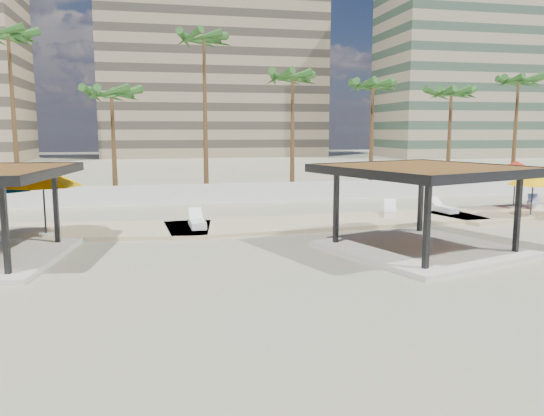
{
  "coord_description": "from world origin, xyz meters",
  "views": [
    {
      "loc": [
        -6.44,
        -17.69,
        4.62
      ],
      "look_at": [
        -1.73,
        3.59,
        1.4
      ],
      "focal_mm": 35.0,
      "sensor_mm": 36.0,
      "label": 1
    }
  ],
  "objects": [
    {
      "name": "ground",
      "position": [
        0.0,
        0.0,
        0.0
      ],
      "size": [
        200.0,
        200.0,
        0.0
      ],
      "primitive_type": "plane",
      "color": "tan",
      "rests_on": "ground"
    },
    {
      "name": "lounger_a",
      "position": [
        -4.61,
        6.63,
        0.36
      ],
      "size": [
        0.72,
        2.04,
        0.76
      ],
      "rotation": [
        0.0,
        0.0,
        1.6
      ],
      "color": "white",
      "rests_on": "promenade"
    },
    {
      "name": "umbrella_c",
      "position": [
        13.47,
        8.52,
        2.51
      ],
      "size": [
        3.58,
        3.58,
        2.72
      ],
      "rotation": [
        0.0,
        0.0,
        -0.19
      ],
      "color": "beige",
      "rests_on": "promenade"
    },
    {
      "name": "promenade",
      "position": [
        2.0,
        7.67,
        0.06
      ],
      "size": [
        44.45,
        7.97,
        0.24
      ],
      "color": "#C6B284",
      "rests_on": "ground"
    },
    {
      "name": "palm_g",
      "position": [
        15.0,
        18.2,
        7.05
      ],
      "size": [
        3.0,
        3.0,
        8.15
      ],
      "color": "brown",
      "rests_on": "ground"
    },
    {
      "name": "lounger_c",
      "position": [
        8.94,
        8.33,
        0.35
      ],
      "size": [
        0.86,
        1.94,
        0.71
      ],
      "rotation": [
        0.0,
        0.0,
        1.71
      ],
      "color": "white",
      "rests_on": "promenade"
    },
    {
      "name": "palm_c",
      "position": [
        -9.0,
        18.1,
        6.66
      ],
      "size": [
        3.0,
        3.0,
        7.74
      ],
      "color": "brown",
      "rests_on": "ground"
    },
    {
      "name": "boundary_wall",
      "position": [
        0.0,
        16.0,
        0.6
      ],
      "size": [
        56.0,
        0.3,
        1.2
      ],
      "primitive_type": "cube",
      "color": "silver",
      "rests_on": "ground"
    },
    {
      "name": "palm_e",
      "position": [
        3.0,
        18.4,
        7.89
      ],
      "size": [
        3.0,
        3.0,
        9.03
      ],
      "color": "brown",
      "rests_on": "ground"
    },
    {
      "name": "palm_d",
      "position": [
        -3.0,
        18.9,
        10.16
      ],
      "size": [
        3.0,
        3.0,
        11.47
      ],
      "color": "brown",
      "rests_on": "ground"
    },
    {
      "name": "palm_f",
      "position": [
        9.0,
        18.6,
        7.49
      ],
      "size": [
        3.0,
        3.0,
        8.61
      ],
      "color": "brown",
      "rests_on": "ground"
    },
    {
      "name": "building_mid",
      "position": [
        4.0,
        78.0,
        14.27
      ],
      "size": [
        38.0,
        16.0,
        30.4
      ],
      "color": "#847259",
      "rests_on": "ground"
    },
    {
      "name": "palm_h",
      "position": [
        21.0,
        18.8,
        8.02
      ],
      "size": [
        3.0,
        3.0,
        9.18
      ],
      "color": "brown",
      "rests_on": "ground"
    },
    {
      "name": "lounger_b",
      "position": [
        5.58,
        7.85,
        0.36
      ],
      "size": [
        1.33,
        2.03,
        0.74
      ],
      "rotation": [
        0.0,
        0.0,
        1.17
      ],
      "color": "white",
      "rests_on": "promenade"
    },
    {
      "name": "umbrella_e",
      "position": [
        12.46,
        5.82,
        2.12
      ],
      "size": [
        3.01,
        3.01,
        2.26
      ],
      "rotation": [
        0.0,
        0.0,
        0.21
      ],
      "color": "beige",
      "rests_on": "promenade"
    },
    {
      "name": "lounger_d",
      "position": [
        14.96,
        8.66,
        0.35
      ],
      "size": [
        1.46,
        1.89,
        0.7
      ],
      "rotation": [
        0.0,
        0.0,
        1.03
      ],
      "color": "white",
      "rests_on": "promenade"
    },
    {
      "name": "palm_b",
      "position": [
        -15.0,
        18.7,
        9.94
      ],
      "size": [
        3.0,
        3.0,
        11.23
      ],
      "color": "brown",
      "rests_on": "ground"
    },
    {
      "name": "pavilion_central",
      "position": [
        3.47,
        0.47,
        1.96
      ],
      "size": [
        8.22,
        8.22,
        3.29
      ],
      "rotation": [
        0.0,
        0.0,
        0.33
      ],
      "color": "beige",
      "rests_on": "ground"
    },
    {
      "name": "building_east",
      "position": [
        48.0,
        66.0,
        17.27
      ],
      "size": [
        32.0,
        15.0,
        36.4
      ],
      "color": "gray",
      "rests_on": "ground"
    },
    {
      "name": "umbrella_d",
      "position": [
        15.22,
        9.2,
        2.11
      ],
      "size": [
        3.0,
        3.0,
        2.25
      ],
      "rotation": [
        0.0,
        0.0,
        0.21
      ],
      "color": "beige",
      "rests_on": "promenade"
    },
    {
      "name": "umbrella_b",
      "position": [
        -11.01,
        5.8,
        2.69
      ],
      "size": [
        3.37,
        3.37,
        2.92
      ],
      "rotation": [
        0.0,
        0.0,
        -0.03
      ],
      "color": "beige",
      "rests_on": "promenade"
    }
  ]
}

